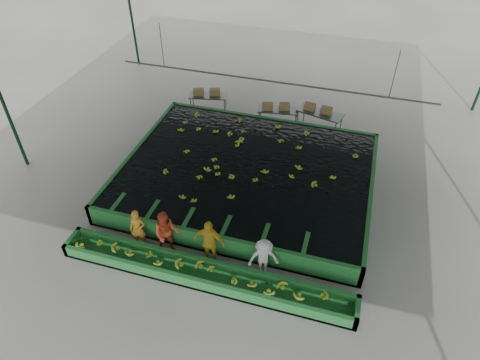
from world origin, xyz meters
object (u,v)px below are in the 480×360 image
(packing_table_left, at_px, (208,103))
(packing_table_mid, at_px, (278,117))
(sorting_trough, at_px, (204,274))
(box_stack_right, at_px, (318,111))
(worker_c, at_px, (209,242))
(box_stack_left, at_px, (207,94))
(worker_a, at_px, (138,229))
(worker_b, at_px, (166,233))
(packing_table_right, at_px, (319,121))
(worker_d, at_px, (263,258))
(flotation_tank, at_px, (247,175))
(box_stack_mid, at_px, (276,109))

(packing_table_left, distance_m, packing_table_mid, 3.79)
(sorting_trough, bearing_deg, box_stack_right, 78.45)
(worker_c, xyz_separation_m, box_stack_left, (-3.59, 9.52, -0.05))
(worker_a, distance_m, packing_table_left, 9.52)
(worker_b, bearing_deg, sorting_trough, -48.09)
(worker_c, height_order, packing_table_mid, worker_c)
(packing_table_mid, bearing_deg, packing_table_left, 174.72)
(packing_table_right, relative_size, box_stack_right, 1.61)
(worker_a, xyz_separation_m, packing_table_right, (4.94, 9.27, -0.28))
(box_stack_left, bearing_deg, worker_a, -84.32)
(worker_c, bearing_deg, box_stack_right, 76.41)
(box_stack_left, distance_m, box_stack_right, 5.74)
(worker_a, height_order, packing_table_mid, worker_a)
(sorting_trough, bearing_deg, worker_d, 24.07)
(flotation_tank, bearing_deg, sorting_trough, -90.00)
(worker_b, bearing_deg, worker_a, 158.18)
(packing_table_left, relative_size, packing_table_mid, 0.98)
(worker_d, bearing_deg, flotation_tank, 91.37)
(worker_d, relative_size, packing_table_left, 0.80)
(flotation_tank, height_order, worker_c, worker_c)
(sorting_trough, relative_size, worker_a, 6.48)
(worker_d, xyz_separation_m, box_stack_mid, (-1.71, 9.10, 0.13))
(sorting_trough, xyz_separation_m, packing_table_left, (-3.58, 10.27, 0.19))
(worker_d, relative_size, box_stack_mid, 1.16)
(worker_c, bearing_deg, packing_table_left, 109.66)
(worker_d, bearing_deg, sorting_trough, -177.17)
(worker_c, distance_m, box_stack_right, 9.59)
(worker_c, bearing_deg, worker_d, -0.61)
(worker_c, bearing_deg, packing_table_right, 75.47)
(packing_table_right, bearing_deg, packing_table_mid, -175.93)
(worker_c, relative_size, packing_table_right, 0.86)
(worker_d, xyz_separation_m, packing_table_mid, (-1.60, 9.13, -0.32))
(packing_table_right, distance_m, box_stack_left, 5.90)
(sorting_trough, bearing_deg, packing_table_mid, 88.88)
(worker_c, relative_size, packing_table_left, 0.96)
(flotation_tank, xyz_separation_m, worker_c, (-0.08, -4.30, 0.48))
(packing_table_mid, height_order, box_stack_right, box_stack_right)
(flotation_tank, bearing_deg, worker_b, -110.66)
(flotation_tank, bearing_deg, box_stack_left, 125.10)
(worker_a, bearing_deg, worker_b, -8.53)
(sorting_trough, height_order, box_stack_right, box_stack_right)
(worker_a, bearing_deg, packing_table_left, 86.65)
(flotation_tank, height_order, box_stack_right, box_stack_right)
(packing_table_right, height_order, box_stack_mid, box_stack_mid)
(worker_a, height_order, packing_table_left, worker_a)
(box_stack_mid, height_order, box_stack_right, box_stack_right)
(worker_d, bearing_deg, box_stack_left, 98.59)
(sorting_trough, relative_size, box_stack_left, 7.31)
(worker_a, xyz_separation_m, worker_c, (2.64, 0.00, 0.16))
(packing_table_left, height_order, box_stack_right, box_stack_right)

